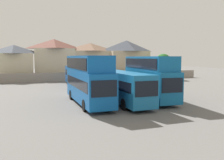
{
  "coord_description": "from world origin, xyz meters",
  "views": [
    {
      "loc": [
        -8.79,
        -24.49,
        4.92
      ],
      "look_at": [
        0.0,
        3.0,
        2.19
      ],
      "focal_mm": 38.84,
      "sensor_mm": 36.0,
      "label": 1
    }
  ],
  "objects": [
    {
      "name": "depot_boundary_wall",
      "position": [
        0.0,
        25.55,
        0.9
      ],
      "size": [
        56.0,
        0.5,
        1.8
      ],
      "primitive_type": "cube",
      "color": "gray",
      "rests_on": "ground"
    },
    {
      "name": "bus_4",
      "position": [
        -1.89,
        15.66,
        1.91
      ],
      "size": [
        2.91,
        11.66,
        3.34
      ],
      "rotation": [
        0.0,
        0.0,
        -1.53
      ],
      "color": "#1C54A6",
      "rests_on": "ground"
    },
    {
      "name": "bus_5",
      "position": [
        1.58,
        15.9,
        1.94
      ],
      "size": [
        3.19,
        12.03,
        3.39
      ],
      "rotation": [
        0.0,
        0.0,
        -1.63
      ],
      "color": "#1A65A6",
      "rests_on": "ground"
    },
    {
      "name": "house_terrace_right",
      "position": [
        3.96,
        32.46,
        4.21
      ],
      "size": [
        9.5,
        6.52,
        8.28
      ],
      "color": "#C6B293",
      "rests_on": "ground"
    },
    {
      "name": "house_terrace_far_right",
      "position": [
        12.81,
        31.37,
        4.59
      ],
      "size": [
        9.7,
        7.9,
        8.99
      ],
      "color": "#C6B293",
      "rests_on": "ground"
    },
    {
      "name": "bus_1",
      "position": [
        -3.52,
        0.36,
        2.85
      ],
      "size": [
        2.97,
        11.12,
        5.06
      ],
      "rotation": [
        0.0,
        0.0,
        -1.54
      ],
      "color": "#0E56A6",
      "rests_on": "ground"
    },
    {
      "name": "ground",
      "position": [
        0.0,
        18.0,
        0.0
      ],
      "size": [
        140.0,
        140.0,
        0.0
      ],
      "primitive_type": "plane",
      "color": "#605E5B"
    },
    {
      "name": "house_terrace_left",
      "position": [
        -12.92,
        31.29,
        3.83
      ],
      "size": [
        8.04,
        6.57,
        7.52
      ],
      "color": "beige",
      "rests_on": "ground"
    },
    {
      "name": "bus_2",
      "position": [
        0.04,
        -0.1,
        1.92
      ],
      "size": [
        2.98,
        11.66,
        3.36
      ],
      "rotation": [
        0.0,
        0.0,
        -1.53
      ],
      "color": "#17659D",
      "rests_on": "ground"
    },
    {
      "name": "tree_left_of_lot",
      "position": [
        18.6,
        23.55,
        3.88
      ],
      "size": [
        3.5,
        3.5,
        5.67
      ],
      "color": "brown",
      "rests_on": "ground"
    },
    {
      "name": "bus_3",
      "position": [
        3.7,
        0.46,
        2.81
      ],
      "size": [
        2.9,
        10.33,
        5.0
      ],
      "rotation": [
        0.0,
        0.0,
        -1.61
      ],
      "color": "#115D96",
      "rests_on": "ground"
    },
    {
      "name": "house_terrace_centre",
      "position": [
        -4.46,
        32.56,
        4.6
      ],
      "size": [
        9.09,
        7.6,
        9.03
      ],
      "color": "beige",
      "rests_on": "ground"
    }
  ]
}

